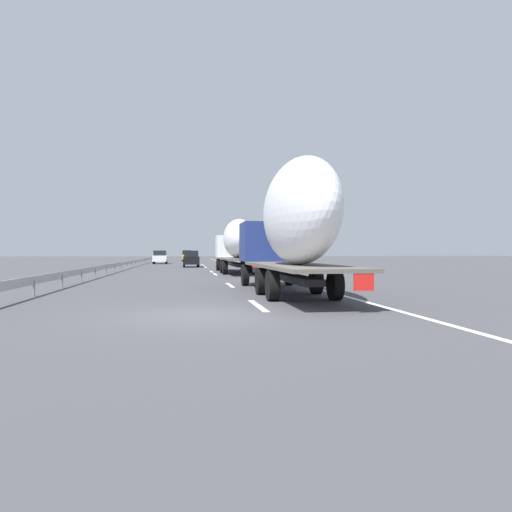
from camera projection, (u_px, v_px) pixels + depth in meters
The scene contains 20 objects.
ground_plane at pixel (189, 267), 51.87m from camera, with size 260.00×260.00×0.00m, color #424247.
lane_stripe_0 at pixel (258, 305), 14.56m from camera, with size 3.20×0.20×0.01m, color white.
lane_stripe_1 at pixel (230, 285), 23.49m from camera, with size 3.20×0.20×0.01m, color white.
lane_stripe_2 at pixel (215, 274), 34.95m from camera, with size 3.20×0.20×0.01m, color white.
lane_stripe_3 at pixel (211, 272), 39.73m from camera, with size 3.20×0.20×0.01m, color white.
lane_stripe_4 at pixel (205, 267), 51.20m from camera, with size 3.20×0.20×0.01m, color white.
lane_stripe_5 at pixel (203, 266), 56.50m from camera, with size 3.20×0.20×0.01m, color white.
lane_stripe_6 at pixel (202, 264), 63.10m from camera, with size 3.20×0.20×0.01m, color white.
edge_line_right at pixel (234, 265), 57.63m from camera, with size 110.00×0.20×0.01m, color white.
truck_lead at pixel (236, 243), 37.09m from camera, with size 13.43×2.55×4.14m.
truck_trailing at pixel (292, 223), 17.98m from camera, with size 13.57×2.55×4.97m.
car_yellow_coupe at pixel (187, 256), 84.07m from camera, with size 4.31×1.75×1.95m.
car_red_compact at pixel (186, 255), 101.27m from camera, with size 4.56×1.85×1.89m.
car_black_suv at pixel (191, 259), 51.63m from camera, with size 4.01×1.74×1.80m.
car_white_van at pixel (160, 257), 65.85m from camera, with size 4.30×1.90×1.85m.
road_sign at pixel (239, 248), 62.91m from camera, with size 0.10×0.90×3.07m.
tree_0 at pixel (242, 240), 89.33m from camera, with size 2.53×2.53×6.38m.
tree_1 at pixel (300, 232), 55.03m from camera, with size 3.44×3.44×6.02m.
tree_2 at pixel (246, 242), 102.54m from camera, with size 3.67×3.67×5.93m.
guardrail_median at pixel (135, 261), 53.93m from camera, with size 94.00×0.10×0.76m.
Camera 1 is at (-12.38, 0.43, 1.66)m, focal length 33.18 mm.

